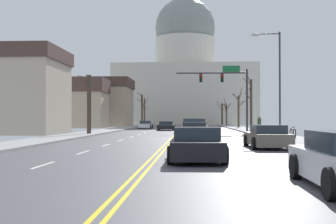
% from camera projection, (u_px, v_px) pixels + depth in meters
% --- Properties ---
extents(ground, '(20.00, 180.00, 0.20)m').
position_uv_depth(ground, '(173.00, 138.00, 32.75)').
color(ground, '#4D4D52').
extents(signal_gantry, '(7.91, 0.41, 7.22)m').
position_uv_depth(signal_gantry, '(227.00, 85.00, 46.35)').
color(signal_gantry, '#28282D').
rests_on(signal_gantry, ground).
extents(street_lamp_right, '(2.19, 0.24, 8.02)m').
position_uv_depth(street_lamp_right, '(276.00, 75.00, 32.00)').
color(street_lamp_right, '#333338').
rests_on(street_lamp_right, ground).
extents(capitol_building, '(32.66, 23.17, 33.39)m').
position_uv_depth(capitol_building, '(185.00, 78.00, 103.10)').
color(capitol_building, beige).
rests_on(capitol_building, ground).
extents(sedan_near_00, '(1.97, 4.24, 1.24)m').
position_uv_depth(sedan_near_00, '(195.00, 128.00, 42.12)').
color(sedan_near_00, '#6B6056').
rests_on(sedan_near_00, ground).
extents(pickup_truck_near_01, '(2.45, 5.77, 1.51)m').
position_uv_depth(pickup_truck_near_01, '(194.00, 128.00, 36.79)').
color(pickup_truck_near_01, '#ADB2B7').
rests_on(pickup_truck_near_01, ground).
extents(sedan_near_02, '(2.10, 4.30, 1.28)m').
position_uv_depth(sedan_near_02, '(194.00, 132.00, 29.32)').
color(sedan_near_02, '#B71414').
rests_on(sedan_near_02, ground).
extents(sedan_near_03, '(2.07, 4.47, 1.22)m').
position_uv_depth(sedan_near_03, '(267.00, 137.00, 22.06)').
color(sedan_near_03, '#6B6056').
rests_on(sedan_near_03, ground).
extents(sedan_near_04, '(2.11, 4.26, 1.24)m').
position_uv_depth(sedan_near_04, '(196.00, 145.00, 15.43)').
color(sedan_near_04, black).
rests_on(sedan_near_04, ground).
extents(sedan_oncoming_00, '(2.15, 4.68, 1.14)m').
position_uv_depth(sedan_oncoming_00, '(166.00, 126.00, 53.73)').
color(sedan_oncoming_00, black).
rests_on(sedan_oncoming_00, ground).
extents(sedan_oncoming_01, '(1.99, 4.59, 1.15)m').
position_uv_depth(sedan_oncoming_01, '(145.00, 125.00, 62.46)').
color(sedan_oncoming_01, silver).
rests_on(sedan_oncoming_01, ground).
extents(flank_building_00, '(11.73, 6.71, 7.81)m').
position_uv_depth(flank_building_00, '(70.00, 103.00, 66.81)').
color(flank_building_00, tan).
rests_on(flank_building_00, ground).
extents(flank_building_01, '(13.56, 9.61, 8.77)m').
position_uv_depth(flank_building_01, '(95.00, 102.00, 77.30)').
color(flank_building_01, tan).
rests_on(flank_building_01, ground).
extents(flank_building_02, '(10.49, 8.41, 8.41)m').
position_uv_depth(flank_building_02, '(10.00, 91.00, 41.44)').
color(flank_building_02, '#B2A38E').
rests_on(flank_building_02, ground).
extents(bare_tree_00, '(2.07, 1.78, 4.98)m').
position_uv_depth(bare_tree_00, '(222.00, 114.00, 87.25)').
color(bare_tree_00, '#423328').
rests_on(bare_tree_00, ground).
extents(bare_tree_01, '(1.54, 2.37, 5.74)m').
position_uv_depth(bare_tree_01, '(145.00, 111.00, 87.75)').
color(bare_tree_01, brown).
rests_on(bare_tree_01, ground).
extents(bare_tree_02, '(0.99, 1.65, 6.65)m').
position_uv_depth(bare_tree_02, '(251.00, 103.00, 51.02)').
color(bare_tree_02, '#423328').
rests_on(bare_tree_02, ground).
extents(bare_tree_03, '(1.32, 1.67, 5.47)m').
position_uv_depth(bare_tree_03, '(89.00, 103.00, 39.09)').
color(bare_tree_03, '#423328').
rests_on(bare_tree_03, ground).
extents(bare_tree_04, '(1.69, 1.69, 5.17)m').
position_uv_depth(bare_tree_04, '(226.00, 113.00, 78.73)').
color(bare_tree_04, '#4C3D2D').
rests_on(bare_tree_04, ground).
extents(bare_tree_05, '(1.55, 2.21, 6.49)m').
position_uv_depth(bare_tree_05, '(142.00, 109.00, 82.37)').
color(bare_tree_05, '#4C3D2D').
rests_on(bare_tree_05, ground).
extents(bare_tree_06, '(2.27, 1.90, 6.01)m').
position_uv_depth(bare_tree_06, '(239.00, 110.00, 64.96)').
color(bare_tree_06, '#4C3D2D').
rests_on(bare_tree_06, ground).
extents(pedestrian_00, '(0.35, 0.34, 1.66)m').
position_uv_depth(pedestrian_00, '(259.00, 124.00, 38.89)').
color(pedestrian_00, '#33333D').
rests_on(pedestrian_00, ground).
extents(bicycle_parked, '(0.12, 1.77, 0.85)m').
position_uv_depth(bicycle_parked, '(293.00, 133.00, 29.90)').
color(bicycle_parked, black).
rests_on(bicycle_parked, ground).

